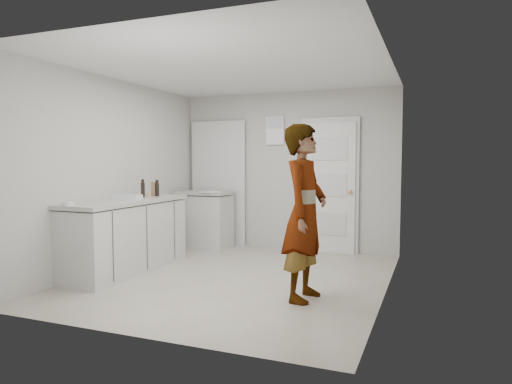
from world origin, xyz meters
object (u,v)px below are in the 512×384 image
at_px(spice_jar, 149,195).
at_px(oil_cruet_b, 143,188).
at_px(baking_dish, 128,197).
at_px(cake_mix_box, 155,189).
at_px(person, 305,212).
at_px(egg_bowl, 68,204).
at_px(oil_cruet_a, 157,188).

bearing_deg(spice_jar, oil_cruet_b, 143.43).
bearing_deg(spice_jar, baking_dish, -120.70).
relative_size(oil_cruet_b, baking_dish, 0.69).
xyz_separation_m(cake_mix_box, spice_jar, (0.14, -0.34, -0.06)).
distance_m(person, oil_cruet_b, 2.61).
distance_m(person, spice_jar, 2.38).
bearing_deg(egg_bowl, oil_cruet_b, 88.39).
xyz_separation_m(cake_mix_box, baking_dish, (-0.01, -0.59, -0.07)).
bearing_deg(cake_mix_box, person, 2.96).
distance_m(oil_cruet_a, oil_cruet_b, 0.20).
bearing_deg(cake_mix_box, egg_bowl, -69.22).
relative_size(spice_jar, oil_cruet_a, 0.34).
height_order(cake_mix_box, oil_cruet_a, oil_cruet_a).
xyz_separation_m(cake_mix_box, oil_cruet_b, (-0.06, -0.20, 0.02)).
xyz_separation_m(oil_cruet_b, egg_bowl, (-0.04, -1.33, -0.10)).
distance_m(spice_jar, egg_bowl, 1.21).
xyz_separation_m(person, spice_jar, (-2.30, 0.61, 0.07)).
relative_size(oil_cruet_b, egg_bowl, 2.10).
distance_m(cake_mix_box, egg_bowl, 1.54).
bearing_deg(baking_dish, person, -8.39).
bearing_deg(person, spice_jar, 79.02).
relative_size(oil_cruet_a, baking_dish, 0.66).
bearing_deg(egg_bowl, spice_jar, 78.97).
distance_m(oil_cruet_b, baking_dish, 0.41).
relative_size(person, oil_cruet_b, 7.27).
bearing_deg(oil_cruet_a, person, -20.86).
xyz_separation_m(person, oil_cruet_b, (-2.49, 0.75, 0.15)).
xyz_separation_m(person, egg_bowl, (-2.53, -0.58, 0.05)).
height_order(person, cake_mix_box, person).
xyz_separation_m(person, oil_cruet_a, (-2.37, 0.90, 0.14)).
relative_size(person, cake_mix_box, 9.01).
distance_m(cake_mix_box, oil_cruet_a, 0.09).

